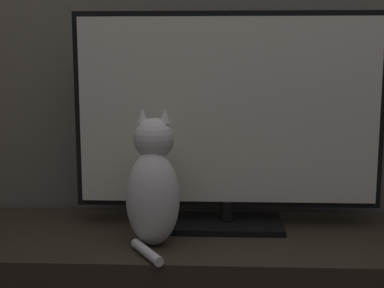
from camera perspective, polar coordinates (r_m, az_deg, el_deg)
The scene contains 2 objects.
tv at distance 1.76m, azimuth 3.86°, elevation 2.64°, with size 1.01×0.22×0.71m.
cat at distance 1.62m, azimuth -4.16°, elevation -4.54°, with size 0.17×0.28×0.41m.
Camera 1 is at (0.06, -0.75, 1.04)m, focal length 50.00 mm.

